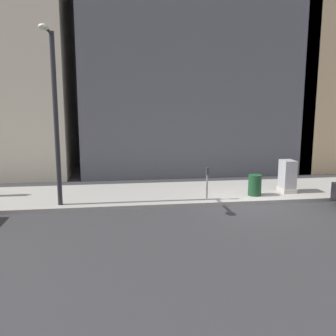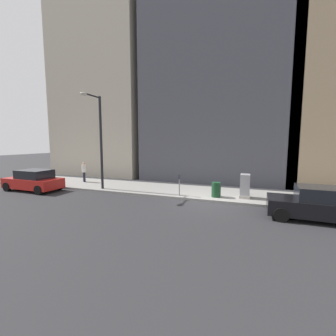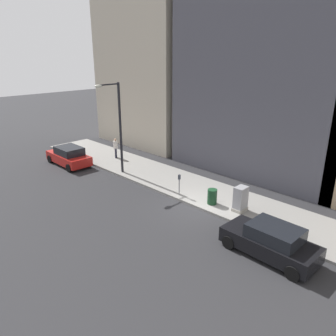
{
  "view_description": "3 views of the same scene",
  "coord_description": "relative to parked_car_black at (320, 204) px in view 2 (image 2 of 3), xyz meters",
  "views": [
    {
      "loc": [
        -14.09,
        5.38,
        4.17
      ],
      "look_at": [
        0.38,
        3.35,
        1.53
      ],
      "focal_mm": 40.0,
      "sensor_mm": 36.0,
      "label": 1
    },
    {
      "loc": [
        -12.78,
        -2.43,
        3.49
      ],
      "look_at": [
        1.43,
        2.86,
        1.74
      ],
      "focal_mm": 24.0,
      "sensor_mm": 36.0,
      "label": 2
    },
    {
      "loc": [
        -13.35,
        -10.96,
        8.61
      ],
      "look_at": [
        0.26,
        2.52,
        1.79
      ],
      "focal_mm": 35.0,
      "sensor_mm": 36.0,
      "label": 3
    }
  ],
  "objects": [
    {
      "name": "parked_car_black",
      "position": [
        0.0,
        0.0,
        0.0
      ],
      "size": [
        2.01,
        4.24,
        1.52
      ],
      "rotation": [
        0.0,
        0.0,
        -0.03
      ],
      "color": "black",
      "rests_on": "ground"
    },
    {
      "name": "trash_bin",
      "position": [
        2.19,
        4.9,
        -0.14
      ],
      "size": [
        0.56,
        0.56,
        0.9
      ],
      "primitive_type": "cylinder",
      "color": "#14381E",
      "rests_on": "sidewalk"
    },
    {
      "name": "streetlamp",
      "position": [
        1.57,
        12.98,
        3.28
      ],
      "size": [
        1.97,
        0.32,
        6.5
      ],
      "color": "black",
      "rests_on": "sidewalk"
    },
    {
      "name": "pedestrian_near_meter",
      "position": [
        3.61,
        16.14,
        0.35
      ],
      "size": [
        0.36,
        0.36,
        1.66
      ],
      "rotation": [
        0.0,
        0.0,
        0.88
      ],
      "color": "#1E1E2D",
      "rests_on": "sidewalk"
    },
    {
      "name": "office_block_center",
      "position": [
        13.22,
        6.2,
        13.01
      ],
      "size": [
        12.86,
        12.86,
        27.48
      ],
      "primitive_type": "cube",
      "color": "#4C4C56",
      "rests_on": "ground"
    },
    {
      "name": "utility_box",
      "position": [
        2.59,
        3.24,
        0.11
      ],
      "size": [
        0.83,
        0.61,
        1.43
      ],
      "color": "#A8A399",
      "rests_on": "sidewalk"
    },
    {
      "name": "parked_car_red",
      "position": [
        0.08,
        17.62,
        0.0
      ],
      "size": [
        1.95,
        4.22,
        1.52
      ],
      "rotation": [
        0.0,
        0.0,
        -0.01
      ],
      "color": "red",
      "rests_on": "ground"
    },
    {
      "name": "sidewalk",
      "position": [
        3.29,
        5.39,
        -0.66
      ],
      "size": [
        4.0,
        36.0,
        0.15
      ],
      "primitive_type": "cube",
      "color": "gray",
      "rests_on": "ground"
    },
    {
      "name": "parking_meter",
      "position": [
        1.74,
        7.11,
        0.24
      ],
      "size": [
        0.14,
        0.1,
        1.35
      ],
      "color": "slate",
      "rests_on": "sidewalk"
    },
    {
      "name": "office_tower_right",
      "position": [
        11.82,
        18.35,
        10.52
      ],
      "size": [
        10.05,
        10.05,
        22.51
      ],
      "primitive_type": "cube",
      "color": "#BCB29E",
      "rests_on": "ground"
    },
    {
      "name": "ground_plane",
      "position": [
        1.29,
        5.39,
        -0.74
      ],
      "size": [
        120.0,
        120.0,
        0.0
      ],
      "primitive_type": "plane",
      "color": "#2B2B2D"
    }
  ]
}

